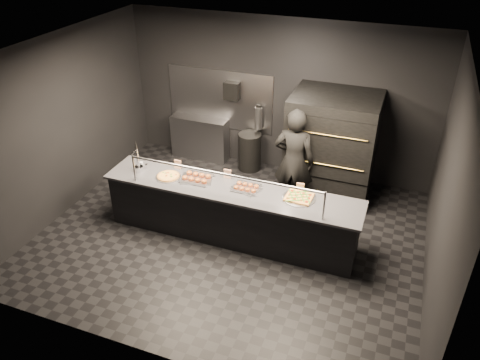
{
  "coord_description": "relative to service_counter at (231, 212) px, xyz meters",
  "views": [
    {
      "loc": [
        2.27,
        -5.67,
        4.75
      ],
      "look_at": [
        0.08,
        0.2,
        0.97
      ],
      "focal_mm": 35.0,
      "sensor_mm": 36.0,
      "label": 1
    }
  ],
  "objects": [
    {
      "name": "slider_tray_a",
      "position": [
        -0.6,
        0.06,
        0.49
      ],
      "size": [
        0.56,
        0.47,
        0.08
      ],
      "color": "silver",
      "rests_on": "service_counter"
    },
    {
      "name": "round_pizza",
      "position": [
        -1.06,
        -0.03,
        0.47
      ],
      "size": [
        0.41,
        0.41,
        0.03
      ],
      "color": "silver",
      "rests_on": "service_counter"
    },
    {
      "name": "pizza_oven",
      "position": [
        1.2,
        1.9,
        0.5
      ],
      "size": [
        1.5,
        1.23,
        1.91
      ],
      "color": "black",
      "rests_on": "ground"
    },
    {
      "name": "worker",
      "position": [
        0.7,
        1.13,
        0.48
      ],
      "size": [
        0.71,
        0.48,
        1.89
      ],
      "primitive_type": "imported",
      "rotation": [
        0.0,
        0.0,
        3.18
      ],
      "color": "black",
      "rests_on": "ground"
    },
    {
      "name": "fire_extinguisher",
      "position": [
        -0.35,
        2.4,
        0.6
      ],
      "size": [
        0.14,
        0.14,
        0.51
      ],
      "color": "#B2B2B7",
      "rests_on": "room"
    },
    {
      "name": "tent_cards",
      "position": [
        -0.06,
        0.28,
        0.53
      ],
      "size": [
        2.19,
        0.04,
        0.15
      ],
      "color": "white",
      "rests_on": "service_counter"
    },
    {
      "name": "prep_shelf",
      "position": [
        -1.6,
        2.32,
        -0.01
      ],
      "size": [
        1.2,
        0.35,
        0.9
      ],
      "primitive_type": "cube",
      "color": "#99999E",
      "rests_on": "ground"
    },
    {
      "name": "room",
      "position": [
        -0.02,
        0.05,
        1.03
      ],
      "size": [
        6.04,
        6.0,
        3.0
      ],
      "color": "black",
      "rests_on": "ground"
    },
    {
      "name": "condiment_jar",
      "position": [
        -1.6,
        0.1,
        0.5
      ],
      "size": [
        0.14,
        0.06,
        0.09
      ],
      "color": "silver",
      "rests_on": "service_counter"
    },
    {
      "name": "trash_bin",
      "position": [
        -0.46,
        2.22,
        -0.08
      ],
      "size": [
        0.46,
        0.46,
        0.77
      ],
      "primitive_type": "cylinder",
      "color": "black",
      "rests_on": "ground"
    },
    {
      "name": "beer_tap",
      "position": [
        -1.6,
        -0.03,
        0.61
      ],
      "size": [
        0.14,
        0.2,
        0.55
      ],
      "color": "silver",
      "rests_on": "service_counter"
    },
    {
      "name": "towel_dispenser",
      "position": [
        -0.9,
        2.39,
        1.09
      ],
      "size": [
        0.3,
        0.2,
        0.35
      ],
      "primitive_type": "cube",
      "color": "black",
      "rests_on": "room"
    },
    {
      "name": "square_pizza",
      "position": [
        1.06,
        0.09,
        0.47
      ],
      "size": [
        0.5,
        0.5,
        0.05
      ],
      "color": "silver",
      "rests_on": "service_counter"
    },
    {
      "name": "slider_tray_b",
      "position": [
        0.24,
        0.07,
        0.48
      ],
      "size": [
        0.49,
        0.43,
        0.07
      ],
      "color": "silver",
      "rests_on": "service_counter"
    },
    {
      "name": "service_counter",
      "position": [
        0.0,
        0.0,
        0.0
      ],
      "size": [
        4.1,
        0.78,
        1.37
      ],
      "color": "black",
      "rests_on": "ground"
    }
  ]
}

